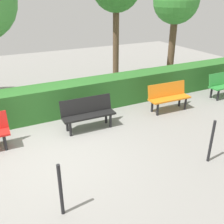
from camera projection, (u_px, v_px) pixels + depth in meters
The scene contains 7 objects.
ground_plane at pixel (53, 153), 5.99m from camera, with size 23.40×23.40×0.00m, color gray.
bench_orange at pixel (168, 96), 8.05m from camera, with size 1.38×0.51×0.86m.
bench_black at pixel (88, 112), 6.93m from camera, with size 1.46×0.51×0.86m.
hedge_row at pixel (72, 98), 7.94m from camera, with size 19.40×0.78×0.94m, color #2D6B28.
tree_near at pixel (176, 2), 10.59m from camera, with size 1.90×1.90×4.10m.
railing_post_mid at pixel (211, 141), 5.51m from camera, with size 0.06×0.06×1.00m, color black.
railing_post_far at pixel (61, 190), 4.14m from camera, with size 0.06×0.06×1.00m, color black.
Camera 1 is at (1.04, 5.12, 3.38)m, focal length 41.14 mm.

